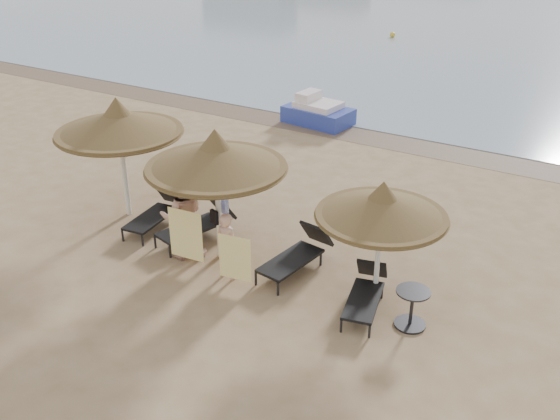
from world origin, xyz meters
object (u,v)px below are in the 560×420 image
(palapa_right, at_px, (382,206))
(side_table, at_px, (411,309))
(lounger_far_right, at_px, (366,291))
(person_left, at_px, (182,209))
(lounger_near_right, at_px, (298,253))
(palapa_center, at_px, (216,157))
(pedal_boat, at_px, (317,112))
(palapa_left, at_px, (118,123))
(lounger_near_left, at_px, (200,222))
(person_right, at_px, (227,241))
(lounger_far_left, at_px, (157,211))

(palapa_right, height_order, side_table, palapa_right)
(lounger_far_right, relative_size, person_left, 0.79)
(lounger_near_right, bearing_deg, palapa_center, -158.47)
(palapa_right, xyz_separation_m, pedal_boat, (-5.98, 8.84, -1.60))
(palapa_center, bearing_deg, lounger_far_right, -1.76)
(palapa_left, distance_m, lounger_near_right, 5.33)
(lounger_near_left, bearing_deg, person_right, -18.84)
(palapa_center, relative_size, person_right, 1.74)
(palapa_center, bearing_deg, palapa_left, 171.17)
(lounger_near_left, bearing_deg, palapa_center, -11.30)
(lounger_far_right, bearing_deg, lounger_far_left, 162.14)
(palapa_right, distance_m, lounger_far_left, 5.96)
(lounger_near_right, distance_m, pedal_boat, 9.68)
(lounger_near_right, xyz_separation_m, lounger_far_right, (1.79, -0.53, -0.04))
(lounger_far_left, distance_m, person_left, 1.86)
(lounger_near_left, bearing_deg, side_table, 7.95)
(lounger_near_right, distance_m, side_table, 2.84)
(lounger_far_left, bearing_deg, palapa_center, -16.80)
(palapa_left, relative_size, lounger_far_left, 1.60)
(palapa_left, bearing_deg, side_table, -5.45)
(palapa_left, relative_size, palapa_center, 1.01)
(side_table, bearing_deg, lounger_near_right, 166.55)
(palapa_left, relative_size, side_table, 3.98)
(pedal_boat, bearing_deg, lounger_far_left, -81.67)
(pedal_boat, bearing_deg, palapa_left, -88.39)
(palapa_left, distance_m, person_left, 2.95)
(lounger_far_left, relative_size, lounger_far_right, 1.04)
(palapa_center, xyz_separation_m, person_right, (0.65, -0.60, -1.50))
(palapa_right, distance_m, pedal_boat, 10.79)
(palapa_right, relative_size, lounger_far_left, 1.33)
(lounger_near_right, bearing_deg, lounger_far_right, -8.50)
(lounger_far_left, relative_size, person_left, 0.83)
(person_left, height_order, person_right, person_left)
(palapa_center, xyz_separation_m, lounger_far_left, (-2.17, 0.40, -2.00))
(side_table, bearing_deg, person_right, -174.66)
(palapa_left, bearing_deg, person_right, -15.93)
(palapa_center, height_order, palapa_right, palapa_center)
(lounger_far_left, relative_size, lounger_near_right, 0.94)
(palapa_center, distance_m, lounger_far_right, 4.08)
(palapa_left, relative_size, lounger_near_right, 1.51)
(lounger_near_right, bearing_deg, palapa_left, -172.90)
(palapa_right, bearing_deg, lounger_far_left, 179.20)
(lounger_near_left, distance_m, person_right, 1.94)
(lounger_near_left, relative_size, lounger_near_right, 1.01)
(palapa_center, relative_size, lounger_far_left, 1.57)
(palapa_center, bearing_deg, lounger_far_left, 169.59)
(palapa_center, height_order, person_right, palapa_center)
(palapa_center, distance_m, lounger_far_left, 2.97)
(palapa_center, relative_size, palapa_right, 1.18)
(palapa_left, height_order, lounger_far_left, palapa_left)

